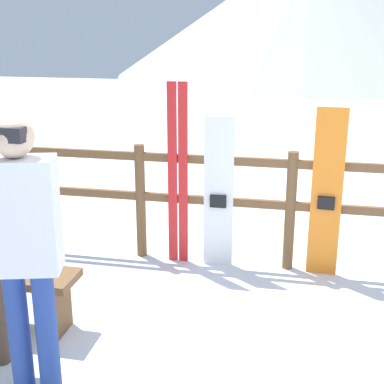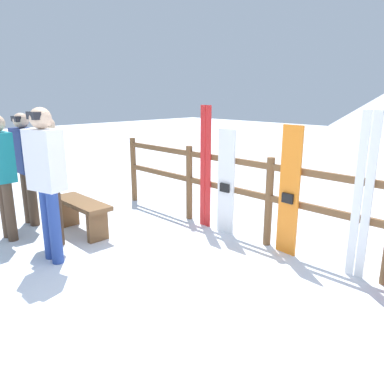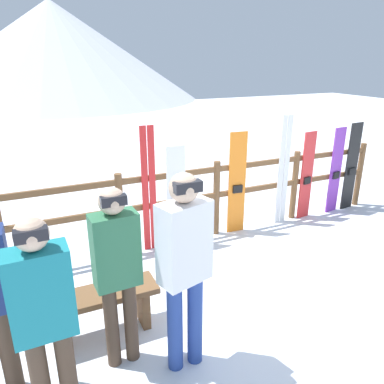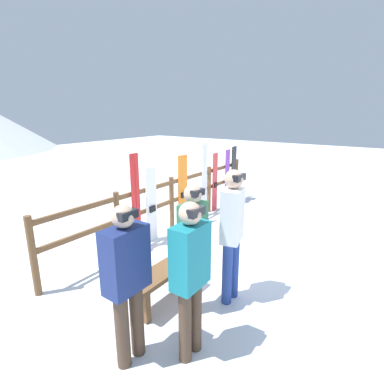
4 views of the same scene
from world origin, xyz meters
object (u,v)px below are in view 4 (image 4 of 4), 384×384
(bench, at_px, (162,279))
(person_teal, at_px, (190,270))
(person_plaid_green, at_px, (193,240))
(snowboard_orange, at_px, (183,192))
(ski_pair_white, at_px, (204,180))
(snowboard_purple, at_px, (227,178))
(snowboard_white, at_px, (152,205))
(snowboard_red, at_px, (215,182))
(ski_pair_red, at_px, (136,202))
(snowboard_black_stripe, at_px, (233,174))
(person_navy, at_px, (127,275))
(person_white, at_px, (232,226))

(bench, bearing_deg, person_teal, -121.42)
(person_plaid_green, height_order, snowboard_orange, person_plaid_green)
(ski_pair_white, distance_m, snowboard_purple, 1.14)
(person_plaid_green, xyz_separation_m, snowboard_white, (1.31, 1.91, -0.25))
(snowboard_red, bearing_deg, ski_pair_white, 179.60)
(person_plaid_green, xyz_separation_m, snowboard_red, (3.67, 1.91, -0.25))
(person_teal, relative_size, snowboard_orange, 1.06)
(bench, relative_size, ski_pair_red, 0.62)
(ski_pair_white, bearing_deg, person_plaid_green, -148.92)
(person_plaid_green, relative_size, snowboard_black_stripe, 1.07)
(snowboard_orange, relative_size, snowboard_black_stripe, 1.02)
(snowboard_orange, bearing_deg, ski_pair_white, 0.22)
(bench, height_order, person_navy, person_navy)
(snowboard_purple, height_order, snowboard_black_stripe, snowboard_black_stripe)
(bench, bearing_deg, snowboard_red, 21.47)
(person_plaid_green, xyz_separation_m, ski_pair_red, (0.91, 1.92, -0.10))
(bench, bearing_deg, person_white, -49.80)
(person_navy, xyz_separation_m, person_white, (1.50, -0.33, 0.09))
(person_teal, height_order, ski_pair_white, ski_pair_white)
(person_white, bearing_deg, person_plaid_green, 151.88)
(ski_pair_red, bearing_deg, snowboard_red, -0.07)
(person_navy, bearing_deg, snowboard_black_stripe, 18.01)
(ski_pair_red, height_order, snowboard_purple, ski_pair_red)
(person_navy, xyz_separation_m, ski_pair_white, (4.19, 1.85, -0.08))
(person_white, relative_size, ski_pair_red, 1.01)
(snowboard_white, xyz_separation_m, snowboard_black_stripe, (3.36, 0.00, 0.04))
(person_white, relative_size, person_teal, 1.07)
(snowboard_white, bearing_deg, person_plaid_green, -124.43)
(ski_pair_white, xyz_separation_m, snowboard_red, (0.49, -0.00, -0.15))
(bench, distance_m, ski_pair_red, 1.88)
(snowboard_white, relative_size, ski_pair_white, 0.83)
(bench, xyz_separation_m, snowboard_red, (3.77, 1.48, 0.40))
(snowboard_white, height_order, snowboard_black_stripe, snowboard_black_stripe)
(snowboard_orange, xyz_separation_m, snowboard_black_stripe, (2.36, -0.00, -0.01))
(person_plaid_green, xyz_separation_m, snowboard_orange, (2.32, 1.91, -0.20))
(bench, distance_m, snowboard_orange, 2.86)
(snowboard_white, bearing_deg, ski_pair_white, 0.10)
(person_white, distance_m, snowboard_white, 2.35)
(bench, bearing_deg, ski_pair_white, 24.39)
(person_plaid_green, xyz_separation_m, snowboard_purple, (4.31, 1.91, -0.24))
(ski_pair_white, relative_size, snowboard_red, 1.20)
(bench, xyz_separation_m, snowboard_purple, (4.40, 1.48, 0.41))
(ski_pair_red, relative_size, snowboard_red, 1.20)
(person_navy, relative_size, person_white, 0.93)
(person_teal, xyz_separation_m, snowboard_purple, (4.91, 2.31, -0.23))
(snowboard_purple, distance_m, snowboard_black_stripe, 0.37)
(bench, distance_m, snowboard_red, 4.07)
(snowboard_white, bearing_deg, person_white, -110.50)
(ski_pair_white, bearing_deg, snowboard_black_stripe, -0.13)
(ski_pair_red, xyz_separation_m, snowboard_white, (0.40, -0.00, -0.16))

